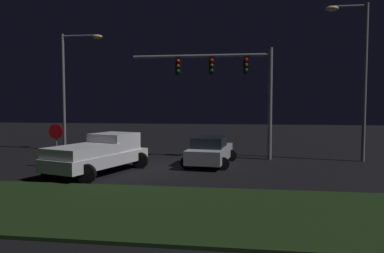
% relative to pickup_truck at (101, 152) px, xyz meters
% --- Properties ---
extents(ground_plane, '(80.00, 80.00, 0.00)m').
position_rel_pickup_truck_xyz_m(ground_plane, '(2.82, 2.71, -1.00)').
color(ground_plane, black).
extents(grass_median, '(22.17, 5.59, 0.10)m').
position_rel_pickup_truck_xyz_m(grass_median, '(2.82, -5.59, -0.95)').
color(grass_median, black).
rests_on(grass_median, ground_plane).
extents(pickup_truck, '(3.96, 5.75, 1.80)m').
position_rel_pickup_truck_xyz_m(pickup_truck, '(0.00, 0.00, 0.00)').
color(pickup_truck, silver).
rests_on(pickup_truck, ground_plane).
extents(car_sedan, '(2.79, 4.57, 1.51)m').
position_rel_pickup_truck_xyz_m(car_sedan, '(4.92, 2.93, -0.26)').
color(car_sedan, '#B7B7BC').
rests_on(car_sedan, ground_plane).
extents(traffic_signal_gantry, '(8.32, 0.56, 6.50)m').
position_rel_pickup_truck_xyz_m(traffic_signal_gantry, '(5.77, 5.24, 3.90)').
color(traffic_signal_gantry, slate).
rests_on(traffic_signal_gantry, ground_plane).
extents(street_lamp_left, '(3.01, 0.44, 8.11)m').
position_rel_pickup_truck_xyz_m(street_lamp_left, '(-5.20, 7.71, 4.15)').
color(street_lamp_left, slate).
rests_on(street_lamp_left, ground_plane).
extents(street_lamp_right, '(2.30, 0.44, 8.84)m').
position_rel_pickup_truck_xyz_m(street_lamp_right, '(12.98, 5.23, 4.47)').
color(street_lamp_right, slate).
rests_on(street_lamp_right, ground_plane).
extents(stop_sign, '(0.76, 0.08, 2.23)m').
position_rel_pickup_truck_xyz_m(stop_sign, '(-2.78, 0.99, 0.56)').
color(stop_sign, slate).
rests_on(stop_sign, ground_plane).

